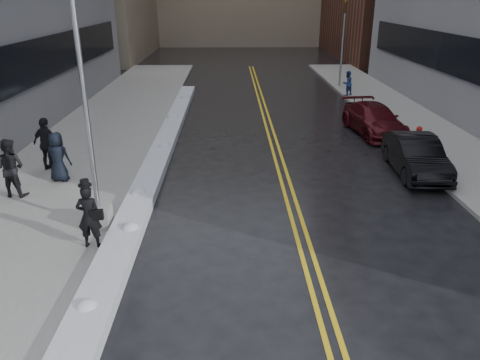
{
  "coord_description": "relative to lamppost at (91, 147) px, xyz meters",
  "views": [
    {
      "loc": [
        0.49,
        -10.18,
        6.4
      ],
      "look_at": [
        0.77,
        2.61,
        1.3
      ],
      "focal_mm": 35.0,
      "sensor_mm": 36.0,
      "label": 1
    }
  ],
  "objects": [
    {
      "name": "pedestrian_fedora",
      "position": [
        0.1,
        -1.17,
        -1.51
      ],
      "size": [
        0.64,
        0.43,
        1.74
      ],
      "primitive_type": "imported",
      "rotation": [
        0.0,
        0.0,
        3.12
      ],
      "color": "black",
      "rests_on": "sidewalk_west"
    },
    {
      "name": "traffic_signal",
      "position": [
        11.8,
        22.0,
        0.87
      ],
      "size": [
        0.16,
        0.2,
        6.0
      ],
      "color": "gray",
      "rests_on": "sidewalk_east"
    },
    {
      "name": "pedestrian_b",
      "position": [
        -3.4,
        2.29,
        -1.41
      ],
      "size": [
        1.05,
        0.87,
        1.95
      ],
      "primitive_type": "imported",
      "rotation": [
        0.0,
        0.0,
        2.99
      ],
      "color": "black",
      "rests_on": "sidewalk_west"
    },
    {
      "name": "pedestrian_c",
      "position": [
        -2.31,
        3.58,
        -1.49
      ],
      "size": [
        0.96,
        0.71,
        1.79
      ],
      "primitive_type": "imported",
      "rotation": [
        0.0,
        0.0,
        2.97
      ],
      "color": "black",
      "rests_on": "sidewalk_west"
    },
    {
      "name": "car_maroon",
      "position": [
        10.8,
        9.93,
        -1.83
      ],
      "size": [
        2.51,
        5.07,
        1.42
      ],
      "primitive_type": "imported",
      "rotation": [
        0.0,
        0.0,
        0.11
      ],
      "color": "#3F0A10",
      "rests_on": "ground"
    },
    {
      "name": "ground",
      "position": [
        3.3,
        -2.0,
        -2.53
      ],
      "size": [
        160.0,
        160.0,
        0.0
      ],
      "primitive_type": "plane",
      "color": "black",
      "rests_on": "ground"
    },
    {
      "name": "fire_hydrant",
      "position": [
        12.3,
        8.0,
        -1.98
      ],
      "size": [
        0.26,
        0.26,
        0.73
      ],
      "color": "maroon",
      "rests_on": "sidewalk_east"
    },
    {
      "name": "sidewalk_east",
      "position": [
        13.3,
        8.0,
        -2.46
      ],
      "size": [
        4.0,
        50.0,
        0.15
      ],
      "primitive_type": "cube",
      "color": "gray",
      "rests_on": "ground"
    },
    {
      "name": "sidewalk_west",
      "position": [
        -2.45,
        8.0,
        -2.46
      ],
      "size": [
        5.5,
        50.0,
        0.15
      ],
      "primitive_type": "cube",
      "color": "gray",
      "rests_on": "ground"
    },
    {
      "name": "lane_line_right",
      "position": [
        5.95,
        8.0,
        -2.53
      ],
      "size": [
        0.12,
        50.0,
        0.01
      ],
      "primitive_type": "cube",
      "color": "gold",
      "rests_on": "ground"
    },
    {
      "name": "pedestrian_d",
      "position": [
        -3.09,
        4.73,
        -1.37
      ],
      "size": [
        1.28,
        0.88,
        2.02
      ],
      "primitive_type": "imported",
      "rotation": [
        0.0,
        0.0,
        2.78
      ],
      "color": "black",
      "rests_on": "sidewalk_west"
    },
    {
      "name": "car_black",
      "position": [
        10.8,
        4.43,
        -1.81
      ],
      "size": [
        1.77,
        4.47,
        1.45
      ],
      "primitive_type": "imported",
      "rotation": [
        0.0,
        0.0,
        -0.06
      ],
      "color": "black",
      "rests_on": "ground"
    },
    {
      "name": "lane_line_left",
      "position": [
        5.65,
        8.0,
        -2.53
      ],
      "size": [
        0.12,
        50.0,
        0.01
      ],
      "primitive_type": "cube",
      "color": "gold",
      "rests_on": "ground"
    },
    {
      "name": "snow_ridge",
      "position": [
        0.85,
        6.0,
        -2.36
      ],
      "size": [
        0.9,
        30.0,
        0.34
      ],
      "primitive_type": "cube",
      "color": "silver",
      "rests_on": "ground"
    },
    {
      "name": "lamppost",
      "position": [
        0.0,
        0.0,
        0.0
      ],
      "size": [
        0.65,
        0.65,
        7.62
      ],
      "color": "gray",
      "rests_on": "sidewalk_west"
    },
    {
      "name": "pedestrian_east",
      "position": [
        11.5,
        18.51,
        -1.59
      ],
      "size": [
        0.97,
        0.92,
        1.58
      ],
      "primitive_type": "imported",
      "rotation": [
        0.0,
        0.0,
        3.7
      ],
      "color": "navy",
      "rests_on": "sidewalk_east"
    }
  ]
}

